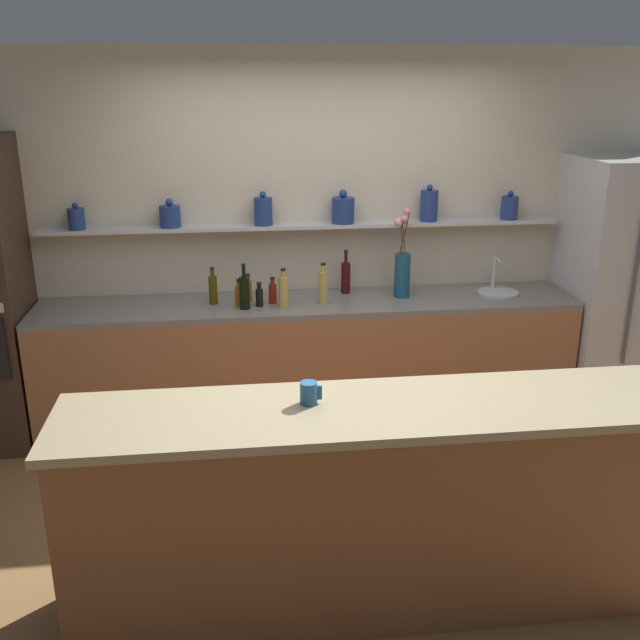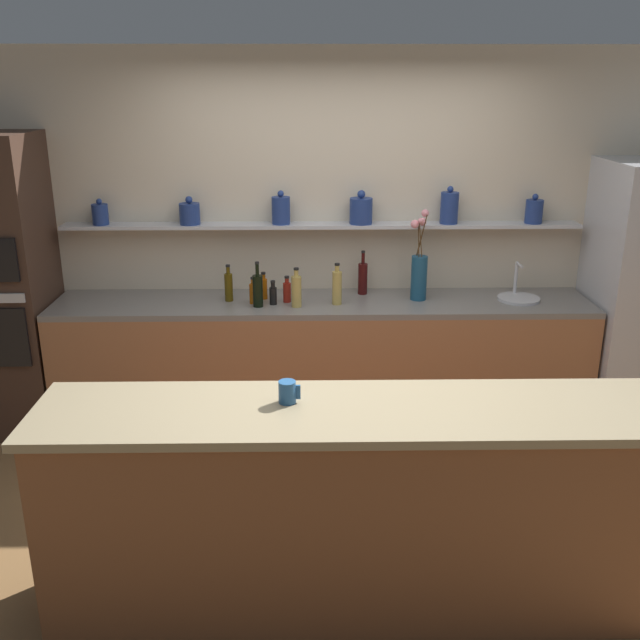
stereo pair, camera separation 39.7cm
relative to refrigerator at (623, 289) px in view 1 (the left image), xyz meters
The scene contains 17 objects.
ground_plane 2.66m from the refrigerator, 151.21° to the right, with size 12.00×12.00×0.00m, color brown.
back_wall_unit 2.25m from the refrigerator, 169.71° to the left, with size 5.20×0.28×2.60m.
back_counter_unit 2.35m from the refrigerator, behind, with size 3.72×0.62×0.92m.
island_counter 2.90m from the refrigerator, 139.49° to the right, with size 2.84×0.61×1.02m.
refrigerator is the anchor object (origin of this frame).
flower_vase 1.64m from the refrigerator, behind, with size 0.14×0.16×0.62m.
sink_fixture 0.93m from the refrigerator, behind, with size 0.29×0.29×0.25m.
bottle_spirit_0 2.48m from the refrigerator, behind, with size 0.07×0.07×0.27m.
bottle_sauce_1 2.77m from the refrigerator, behind, with size 0.05×0.05×0.19m.
bottle_wine_2 2.74m from the refrigerator, behind, with size 0.07×0.07×0.31m.
bottle_spirit_3 2.20m from the refrigerator, behind, with size 0.07×0.07×0.29m.
bottle_wine_4 2.02m from the refrigerator, behind, with size 0.07×0.07×0.32m.
bottle_oil_5 2.95m from the refrigerator, behind, with size 0.06×0.06×0.26m.
bottle_sauce_6 2.64m from the refrigerator, behind, with size 0.05×0.05×0.17m.
bottle_sauce_7 2.54m from the refrigerator, behind, with size 0.05×0.05×0.18m.
bottle_sauce_8 2.71m from the refrigerator, behind, with size 0.05×0.05×0.19m.
coffee_mug 3.08m from the refrigerator, 144.10° to the right, with size 0.10×0.08×0.10m.
Camera 1 is at (-0.61, -3.45, 2.38)m, focal length 40.00 mm.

